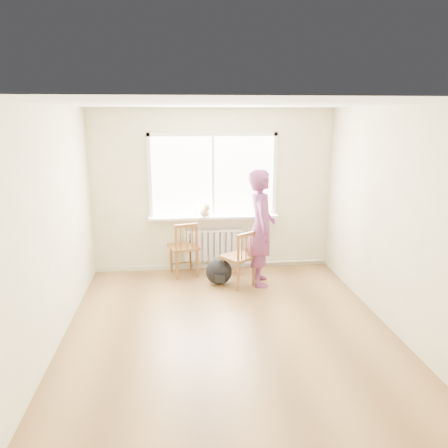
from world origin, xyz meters
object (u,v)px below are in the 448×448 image
object	(u,v)px
chair_left	(185,249)
person	(261,228)
backpack	(219,272)
cat	(205,211)
chair_right	(241,259)

from	to	relation	value
chair_left	person	xyz separation A→B (m)	(1.17, -0.44, 0.44)
backpack	cat	bearing A→B (deg)	106.57
backpack	chair_left	bearing A→B (deg)	140.61
chair_left	cat	world-z (taller)	cat
chair_left	backpack	size ratio (longest dim) A/B	2.23
chair_left	cat	xyz separation A→B (m)	(0.35, 0.15, 0.60)
backpack	chair_right	bearing A→B (deg)	-19.12
chair_left	chair_right	bearing A→B (deg)	131.71
cat	backpack	xyz separation A→B (m)	(0.17, -0.58, -0.85)
chair_right	backpack	size ratio (longest dim) A/B	2.16
chair_left	person	bearing A→B (deg)	143.62
chair_left	backpack	distance (m)	0.72
chair_left	backpack	world-z (taller)	chair_left
chair_right	cat	bearing A→B (deg)	-90.71
cat	chair_left	bearing A→B (deg)	-172.39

